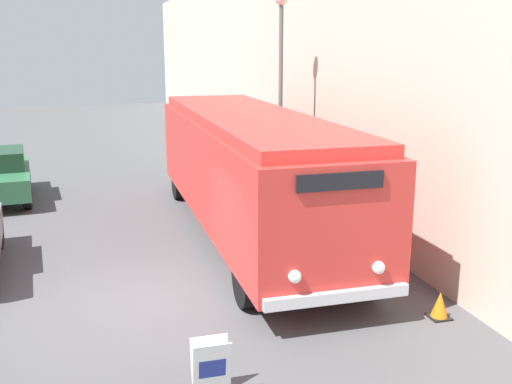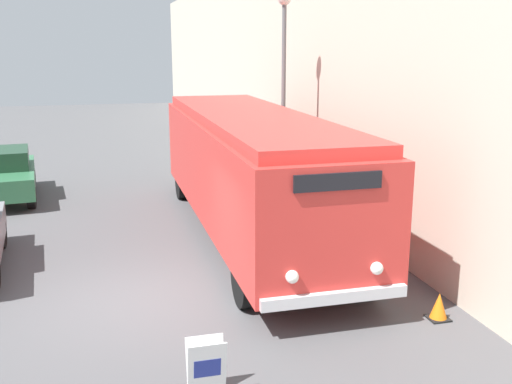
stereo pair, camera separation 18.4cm
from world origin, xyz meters
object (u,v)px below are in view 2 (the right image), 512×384
Objects in this scene: streetlamp at (284,71)px; traffic_cone at (439,306)px; sign_board at (206,367)px; vintage_bus at (251,166)px; parked_car_mid at (4,174)px.

streetlamp is 8.46m from traffic_cone.
sign_board is 10.23m from streetlamp.
streetlamp is (3.82, 8.79, 3.59)m from sign_board.
parked_car_mid is at bearing 140.01° from vintage_bus.
streetlamp is at bearing 93.95° from traffic_cone.
traffic_cone is (8.51, -11.00, -0.56)m from parked_car_mid.
parked_car_mid is (-4.16, 12.22, 0.41)m from sign_board.
parked_car_mid is at bearing 127.71° from traffic_cone.
traffic_cone is at bearing -57.57° from parked_car_mid.
sign_board is (-2.36, -6.75, -1.39)m from vintage_bus.
parked_car_mid reaches higher than sign_board.
streetlamp is at bearing -28.58° from parked_car_mid.
sign_board is 0.18× the size of parked_car_mid.
streetlamp is 12.45× the size of traffic_cone.
streetlamp reaches higher than vintage_bus.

